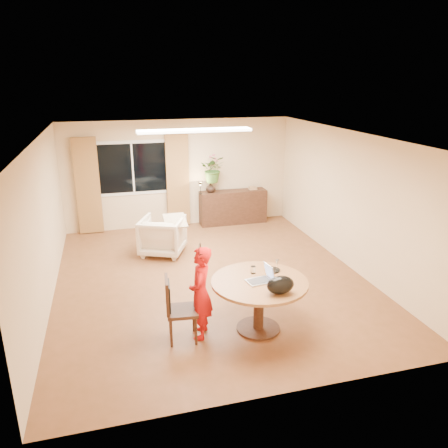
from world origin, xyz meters
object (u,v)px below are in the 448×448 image
at_px(child, 201,293).
at_px(armchair, 163,236).
at_px(dining_table, 259,291).
at_px(dining_chair, 182,309).
at_px(sideboard, 233,207).

bearing_deg(child, armchair, -158.38).
height_order(dining_table, armchair, armchair).
bearing_deg(dining_table, dining_chair, 177.95).
relative_size(dining_table, dining_chair, 1.45).
height_order(armchair, sideboard, sideboard).
relative_size(dining_chair, armchair, 1.10).
distance_m(armchair, sideboard, 2.54).
bearing_deg(child, dining_chair, -64.83).
bearing_deg(child, sideboard, 178.22).
height_order(dining_table, dining_chair, dining_chair).
xyz_separation_m(dining_chair, child, (0.27, 0.03, 0.20)).
relative_size(child, sideboard, 0.81).
relative_size(armchair, sideboard, 0.52).
distance_m(dining_table, dining_chair, 1.12).
xyz_separation_m(dining_chair, armchair, (0.16, 3.25, -0.08)).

